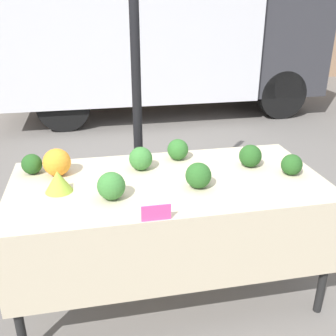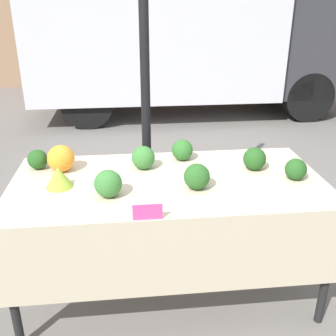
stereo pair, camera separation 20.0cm
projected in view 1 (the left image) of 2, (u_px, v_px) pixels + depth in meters
The scene contains 14 objects.
ground_plane at pixel (168, 287), 2.73m from camera, with size 40.00×40.00×0.00m, color slate.
tent_pole at pixel (136, 66), 2.81m from camera, with size 0.07×0.07×2.80m.
parked_truck at pixel (154, 22), 6.35m from camera, with size 5.12×1.86×2.81m.
market_table at pixel (170, 199), 2.38m from camera, with size 1.91×0.93×0.82m.
orange_cauliflower at pixel (57, 162), 2.44m from camera, with size 0.17×0.17×0.17m.
romanesco_head at pixel (58, 181), 2.24m from camera, with size 0.16×0.16×0.13m.
broccoli_head_0 at pixel (292, 165), 2.46m from camera, with size 0.13×0.13×0.13m.
broccoli_head_1 at pixel (32, 164), 2.47m from camera, with size 0.13×0.13×0.13m.
broccoli_head_2 at pixel (178, 149), 2.69m from camera, with size 0.14×0.14×0.14m.
broccoli_head_3 at pixel (198, 175), 2.28m from camera, with size 0.15×0.15×0.15m.
broccoli_head_4 at pixel (250, 156), 2.57m from camera, with size 0.15×0.15×0.15m.
broccoli_head_5 at pixel (141, 159), 2.52m from camera, with size 0.15×0.15×0.15m.
broccoli_head_6 at pixel (111, 186), 2.15m from camera, with size 0.16×0.16×0.16m.
price_sign at pixel (156, 213), 1.95m from camera, with size 0.15×0.01×0.09m.
Camera 1 is at (-0.43, -2.13, 1.84)m, focal length 42.00 mm.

